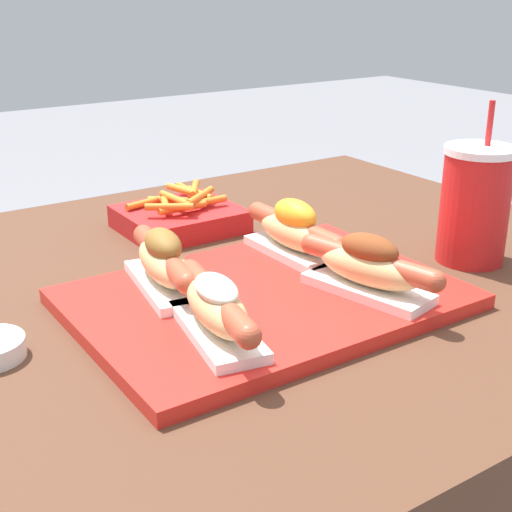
% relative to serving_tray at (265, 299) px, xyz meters
% --- Properties ---
extents(patio_table, '(1.14, 0.91, 0.76)m').
position_rel_serving_tray_xyz_m(patio_table, '(0.03, 0.10, -0.39)').
color(patio_table, '#4C2D1E').
rests_on(patio_table, ground_plane).
extents(serving_tray, '(0.45, 0.32, 0.02)m').
position_rel_serving_tray_xyz_m(serving_tray, '(0.00, 0.00, 0.00)').
color(serving_tray, red).
rests_on(serving_tray, patio_table).
extents(hot_dog_0, '(0.09, 0.20, 0.07)m').
position_rel_serving_tray_xyz_m(hot_dog_0, '(-0.11, -0.06, 0.04)').
color(hot_dog_0, white).
rests_on(hot_dog_0, serving_tray).
extents(hot_dog_1, '(0.09, 0.20, 0.07)m').
position_rel_serving_tray_xyz_m(hot_dog_1, '(0.10, -0.07, 0.04)').
color(hot_dog_1, white).
rests_on(hot_dog_1, serving_tray).
extents(hot_dog_2, '(0.09, 0.20, 0.07)m').
position_rel_serving_tray_xyz_m(hot_dog_2, '(-0.10, 0.08, 0.04)').
color(hot_dog_2, white).
rests_on(hot_dog_2, serving_tray).
extents(hot_dog_3, '(0.06, 0.20, 0.08)m').
position_rel_serving_tray_xyz_m(hot_dog_3, '(0.10, 0.08, 0.04)').
color(hot_dog_3, white).
rests_on(hot_dog_3, serving_tray).
extents(drink_cup, '(0.10, 0.10, 0.22)m').
position_rel_serving_tray_xyz_m(drink_cup, '(0.32, -0.04, 0.07)').
color(drink_cup, red).
rests_on(drink_cup, patio_table).
extents(fries_basket, '(0.18, 0.16, 0.06)m').
position_rel_serving_tray_xyz_m(fries_basket, '(0.05, 0.31, 0.01)').
color(fries_basket, red).
rests_on(fries_basket, patio_table).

